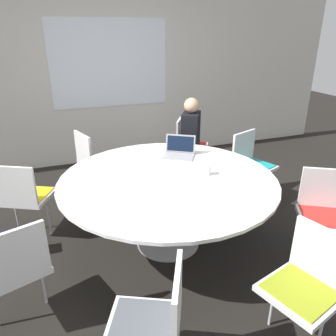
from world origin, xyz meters
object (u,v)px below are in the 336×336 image
(chair_0, at_px, (188,142))
(chair_2, at_px, (24,193))
(chair_4, at_px, (154,321))
(person_0, at_px, (192,135))
(chair_7, at_px, (251,160))
(handbag, at_px, (9,244))
(chair_6, at_px, (324,208))
(chair_5, at_px, (307,280))
(laptop, at_px, (179,151))
(coffee_cup, at_px, (207,170))
(chair_1, at_px, (94,158))
(chair_3, at_px, (14,265))

(chair_0, xyz_separation_m, chair_2, (-2.19, -0.92, 0.00))
(chair_4, relative_size, person_0, 0.71)
(chair_0, relative_size, chair_7, 1.00)
(chair_4, height_order, handbag, chair_4)
(chair_6, bearing_deg, chair_5, 71.04)
(laptop, bearing_deg, coffee_cup, -52.49)
(chair_1, relative_size, laptop, 2.07)
(chair_2, bearing_deg, chair_5, -20.56)
(chair_0, height_order, laptop, laptop)
(chair_5, bearing_deg, handbag, 33.14)
(chair_4, bearing_deg, chair_0, -0.93)
(handbag, bearing_deg, chair_4, -60.52)
(chair_0, distance_m, chair_4, 3.20)
(chair_4, distance_m, chair_7, 2.70)
(chair_3, relative_size, handbag, 2.40)
(person_0, bearing_deg, chair_5, 24.70)
(chair_2, xyz_separation_m, laptop, (1.65, -0.08, 0.28))
(chair_3, xyz_separation_m, chair_6, (2.64, -0.14, 0.00))
(person_0, bearing_deg, chair_4, 4.02)
(chair_3, distance_m, coffee_cup, 1.82)
(chair_2, height_order, chair_6, same)
(chair_6, xyz_separation_m, laptop, (-0.96, 1.20, 0.28))
(coffee_cup, bearing_deg, handbag, 168.64)
(chair_6, distance_m, chair_7, 1.26)
(chair_1, relative_size, chair_4, 1.00)
(chair_0, height_order, handbag, chair_0)
(chair_0, height_order, coffee_cup, chair_0)
(chair_1, height_order, chair_7, same)
(chair_2, distance_m, handbag, 0.51)
(chair_0, distance_m, chair_2, 2.38)
(chair_3, bearing_deg, chair_2, 69.54)
(person_0, xyz_separation_m, coffee_cup, (-0.43, -1.33, 0.08))
(laptop, relative_size, coffee_cup, 4.48)
(person_0, bearing_deg, chair_2, -40.54)
(coffee_cup, bearing_deg, chair_0, 72.76)
(chair_6, relative_size, laptop, 2.07)
(person_0, bearing_deg, chair_6, 45.64)
(chair_1, xyz_separation_m, coffee_cup, (0.90, -1.42, 0.27))
(person_0, relative_size, laptop, 2.92)
(chair_4, bearing_deg, chair_5, -66.20)
(chair_4, bearing_deg, person_0, -2.11)
(chair_5, height_order, handbag, chair_5)
(chair_1, bearing_deg, laptop, 27.08)
(chair_4, relative_size, chair_5, 1.00)
(chair_1, xyz_separation_m, chair_5, (0.99, -2.73, 0.00))
(chair_2, xyz_separation_m, chair_3, (-0.03, -1.14, 0.00))
(chair_7, bearing_deg, chair_1, -43.83)
(chair_4, bearing_deg, chair_2, 47.03)
(person_0, distance_m, coffee_cup, 1.40)
(chair_5, bearing_deg, chair_3, 49.03)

